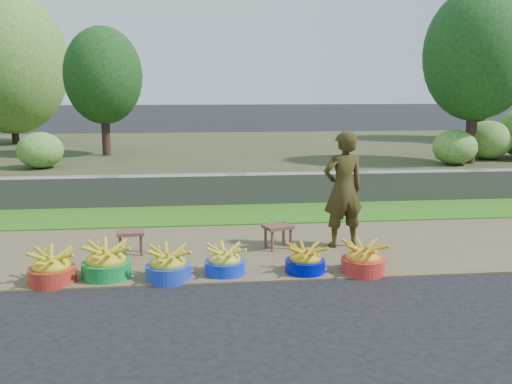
{
  "coord_description": "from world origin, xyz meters",
  "views": [
    {
      "loc": [
        -0.75,
        -5.81,
        2.08
      ],
      "look_at": [
        0.03,
        1.3,
        0.75
      ],
      "focal_mm": 40.0,
      "sensor_mm": 36.0,
      "label": 1
    }
  ],
  "objects": [
    {
      "name": "vegetation",
      "position": [
        -2.16,
        7.55,
        2.56
      ],
      "size": [
        36.88,
        8.47,
        4.18
      ],
      "color": "#321E18",
      "rests_on": "earth_bank"
    },
    {
      "name": "basin_b",
      "position": [
        -1.72,
        0.32,
        0.18
      ],
      "size": [
        0.54,
        0.54,
        0.4
      ],
      "color": "#148335",
      "rests_on": "ground"
    },
    {
      "name": "ground_plane",
      "position": [
        0.0,
        0.0,
        0.0
      ],
      "size": [
        120.0,
        120.0,
        0.0
      ],
      "primitive_type": "plane",
      "color": "black",
      "rests_on": "ground"
    },
    {
      "name": "stool_right",
      "position": [
        0.31,
        1.21,
        0.27
      ],
      "size": [
        0.42,
        0.37,
        0.31
      ],
      "rotation": [
        0.0,
        0.0,
        0.35
      ],
      "color": "brown",
      "rests_on": "dirt_shoulder"
    },
    {
      "name": "basin_f",
      "position": [
        1.12,
        0.18,
        0.16
      ],
      "size": [
        0.49,
        0.49,
        0.37
      ],
      "color": "red",
      "rests_on": "ground"
    },
    {
      "name": "stool_left",
      "position": [
        -1.55,
        1.17,
        0.25
      ],
      "size": [
        0.36,
        0.29,
        0.29
      ],
      "rotation": [
        0.0,
        0.0,
        0.12
      ],
      "color": "brown",
      "rests_on": "dirt_shoulder"
    },
    {
      "name": "vendor_woman",
      "position": [
        1.15,
        1.23,
        0.78
      ],
      "size": [
        0.61,
        0.46,
        1.51
      ],
      "primitive_type": "imported",
      "rotation": [
        0.0,
        0.0,
        3.34
      ],
      "color": "black",
      "rests_on": "dirt_shoulder"
    },
    {
      "name": "earth_bank",
      "position": [
        0.0,
        9.0,
        0.25
      ],
      "size": [
        80.0,
        10.0,
        0.5
      ],
      "primitive_type": "cube",
      "color": "#3B3F23",
      "rests_on": "ground"
    },
    {
      "name": "basin_d",
      "position": [
        -0.43,
        0.3,
        0.15
      ],
      "size": [
        0.45,
        0.45,
        0.34
      ],
      "color": "#0E32CD",
      "rests_on": "ground"
    },
    {
      "name": "retaining_wall",
      "position": [
        0.0,
        4.1,
        0.28
      ],
      "size": [
        80.0,
        0.35,
        0.55
      ],
      "primitive_type": "cube",
      "color": "gray",
      "rests_on": "ground"
    },
    {
      "name": "dirt_shoulder",
      "position": [
        0.0,
        1.25,
        0.01
      ],
      "size": [
        80.0,
        2.5,
        0.02
      ],
      "primitive_type": "cube",
      "color": "brown",
      "rests_on": "ground"
    },
    {
      "name": "basin_e",
      "position": [
        0.47,
        0.25,
        0.15
      ],
      "size": [
        0.45,
        0.45,
        0.33
      ],
      "color": "#000BA8",
      "rests_on": "ground"
    },
    {
      "name": "grass_verge",
      "position": [
        0.0,
        3.25,
        0.02
      ],
      "size": [
        80.0,
        1.5,
        0.04
      ],
      "primitive_type": "cube",
      "color": "#327116",
      "rests_on": "ground"
    },
    {
      "name": "basin_c",
      "position": [
        -1.05,
        0.19,
        0.16
      ],
      "size": [
        0.49,
        0.49,
        0.37
      ],
      "color": "blue",
      "rests_on": "ground"
    },
    {
      "name": "basin_a",
      "position": [
        -2.28,
        0.21,
        0.17
      ],
      "size": [
        0.5,
        0.5,
        0.37
      ],
      "color": "#B22D1F",
      "rests_on": "ground"
    }
  ]
}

